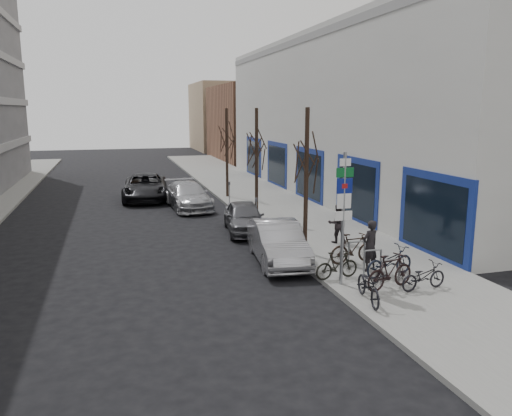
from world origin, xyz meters
TOP-DOWN VIEW (x-y plane):
  - ground at (0.00, 0.00)m, footprint 120.00×120.00m
  - sidewalk_east at (4.50, 10.00)m, footprint 5.00×70.00m
  - commercial_building at (17.00, 16.00)m, footprint 20.00×32.00m
  - brick_building_far at (13.00, 40.00)m, footprint 12.00×14.00m
  - tan_building_far at (13.50, 55.00)m, footprint 13.00×12.00m
  - highway_sign_pole at (2.40, -0.01)m, footprint 0.55×0.10m
  - bike_rack at (3.80, 0.60)m, footprint 0.66×2.26m
  - tree_near at (2.60, 3.50)m, footprint 1.80×1.80m
  - tree_mid at (2.60, 10.00)m, footprint 1.80×1.80m
  - tree_far at (2.60, 16.50)m, footprint 1.80×1.80m
  - meter_front at (2.15, 3.00)m, footprint 0.10×0.08m
  - meter_mid at (2.15, 8.50)m, footprint 0.10×0.08m
  - meter_back at (2.15, 14.00)m, footprint 0.10×0.08m
  - bike_near_left at (2.50, -1.53)m, footprint 0.83×1.83m
  - bike_near_right at (3.60, -0.79)m, footprint 1.89×0.98m
  - bike_mid_curb at (4.22, 0.28)m, footprint 1.92×0.93m
  - bike_mid_inner at (2.48, 0.49)m, footprint 1.53×0.58m
  - bike_far_curb at (4.54, -1.11)m, footprint 1.62×0.67m
  - bike_far_inner at (3.73, 1.83)m, footprint 1.84×0.69m
  - parked_car_front at (1.40, 3.12)m, footprint 2.04×4.62m
  - parked_car_mid at (1.40, 7.82)m, footprint 2.11×4.21m
  - parked_car_back at (-0.20, 14.03)m, footprint 2.39×5.14m
  - lane_car at (-2.30, 17.56)m, footprint 3.10×5.83m
  - pedestrian_near at (3.88, 0.94)m, footprint 0.72×0.58m
  - pedestrian_far at (4.39, 4.52)m, footprint 0.65×0.50m

SIDE VIEW (x-z plane):
  - ground at x=0.00m, z-range 0.00..0.00m
  - sidewalk_east at x=4.50m, z-range 0.00..0.15m
  - bike_mid_inner at x=2.48m, z-range 0.15..1.06m
  - bike_far_curb at x=4.54m, z-range 0.15..1.11m
  - bike_rack at x=3.80m, z-range 0.24..1.07m
  - bike_near_left at x=2.50m, z-range 0.15..1.22m
  - parked_car_mid at x=1.40m, z-range 0.00..1.38m
  - bike_far_inner at x=3.73m, z-range 0.15..1.25m
  - bike_near_right at x=3.60m, z-range 0.15..1.25m
  - bike_mid_curb at x=4.22m, z-range 0.15..1.28m
  - parked_car_back at x=-0.20m, z-range 0.00..1.45m
  - parked_car_front at x=1.40m, z-range 0.00..1.47m
  - lane_car at x=-2.30m, z-range 0.00..1.56m
  - meter_front at x=2.15m, z-range 0.28..1.55m
  - meter_mid at x=2.15m, z-range 0.28..1.55m
  - meter_back at x=2.15m, z-range 0.28..1.55m
  - pedestrian_far at x=4.39m, z-range 0.15..1.75m
  - pedestrian_near at x=3.88m, z-range 0.15..1.86m
  - highway_sign_pole at x=2.40m, z-range 0.36..4.56m
  - brick_building_far at x=13.00m, z-range 0.00..8.00m
  - tree_near at x=2.60m, z-range 1.35..6.85m
  - tree_mid at x=2.60m, z-range 1.35..6.85m
  - tree_far at x=2.60m, z-range 1.35..6.85m
  - tan_building_far at x=13.50m, z-range 0.00..9.00m
  - commercial_building at x=17.00m, z-range 0.00..10.00m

